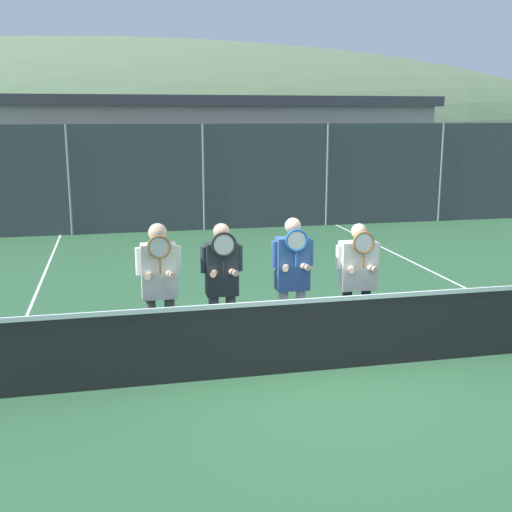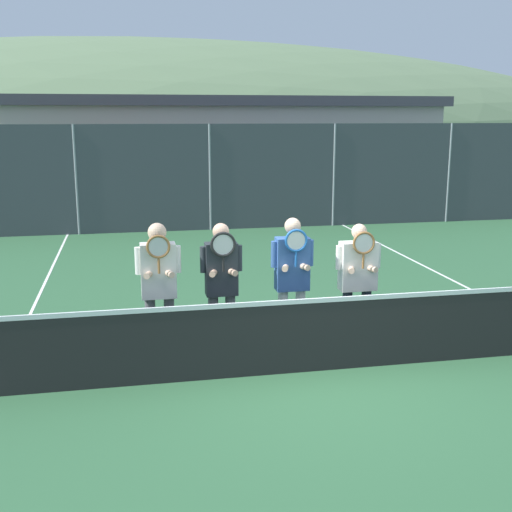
{
  "view_description": "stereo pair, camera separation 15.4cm",
  "coord_description": "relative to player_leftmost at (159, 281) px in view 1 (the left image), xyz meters",
  "views": [
    {
      "loc": [
        -2.36,
        -7.07,
        3.08
      ],
      "look_at": [
        -0.6,
        0.89,
        1.28
      ],
      "focal_mm": 45.0,
      "sensor_mm": 36.0,
      "label": 1
    },
    {
      "loc": [
        -2.21,
        -7.1,
        3.08
      ],
      "look_at": [
        -0.6,
        0.89,
        1.28
      ],
      "focal_mm": 45.0,
      "sensor_mm": 36.0,
      "label": 2
    }
  ],
  "objects": [
    {
      "name": "tennis_net",
      "position": [
        1.88,
        -0.65,
        -0.59
      ],
      "size": [
        10.21,
        0.09,
        1.03
      ],
      "color": "gray",
      "rests_on": "ground_plane"
    },
    {
      "name": "hill_distant",
      "position": [
        1.88,
        62.09,
        -1.07
      ],
      "size": [
        107.08,
        59.49,
        20.82
      ],
      "color": "#5B7551",
      "rests_on": "ground_plane"
    },
    {
      "name": "player_center_right",
      "position": [
        1.71,
        0.01,
        -0.01
      ],
      "size": [
        0.56,
        0.34,
        1.81
      ],
      "color": "white",
      "rests_on": "ground_plane"
    },
    {
      "name": "car_left_of_center",
      "position": [
        0.94,
        12.18,
        -0.18
      ],
      "size": [
        4.3,
        1.99,
        1.75
      ],
      "color": "maroon",
      "rests_on": "ground_plane"
    },
    {
      "name": "court_line_right_sideline",
      "position": [
        5.67,
        2.35,
        -1.07
      ],
      "size": [
        0.05,
        16.0,
        0.01
      ],
      "primitive_type": "cube",
      "color": "white",
      "rests_on": "ground_plane"
    },
    {
      "name": "ground_plane",
      "position": [
        1.88,
        -0.65,
        -1.07
      ],
      "size": [
        120.0,
        120.0,
        0.0
      ],
      "primitive_type": "plane",
      "color": "#2D5B38"
    },
    {
      "name": "fence_back",
      "position": [
        1.88,
        9.49,
        0.35
      ],
      "size": [
        21.03,
        0.06,
        2.85
      ],
      "color": "gray",
      "rests_on": "ground_plane"
    },
    {
      "name": "car_right_of_center",
      "position": [
        11.29,
        12.09,
        -0.13
      ],
      "size": [
        4.19,
        1.9,
        1.86
      ],
      "color": "slate",
      "rests_on": "ground_plane"
    },
    {
      "name": "clubhouse_building",
      "position": [
        3.44,
        17.45,
        0.82
      ],
      "size": [
        16.46,
        5.5,
        3.75
      ],
      "color": "beige",
      "rests_on": "ground_plane"
    },
    {
      "name": "player_leftmost",
      "position": [
        0.0,
        0.0,
        0.0
      ],
      "size": [
        0.56,
        0.34,
        1.8
      ],
      "color": "#56565B",
      "rests_on": "ground_plane"
    },
    {
      "name": "car_center",
      "position": [
        6.15,
        12.32,
        -0.21
      ],
      "size": [
        4.63,
        1.95,
        1.67
      ],
      "color": "navy",
      "rests_on": "ground_plane"
    },
    {
      "name": "player_center_left",
      "position": [
        0.79,
        0.02,
        -0.03
      ],
      "size": [
        0.54,
        0.34,
        1.77
      ],
      "color": "#56565B",
      "rests_on": "ground_plane"
    },
    {
      "name": "player_rightmost",
      "position": [
        2.6,
        0.01,
        -0.06
      ],
      "size": [
        0.62,
        0.34,
        1.7
      ],
      "color": "#232838",
      "rests_on": "ground_plane"
    },
    {
      "name": "court_line_left_sideline",
      "position": [
        -1.92,
        2.35,
        -1.07
      ],
      "size": [
        0.05,
        16.0,
        0.01
      ],
      "primitive_type": "cube",
      "color": "white",
      "rests_on": "ground_plane"
    }
  ]
}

